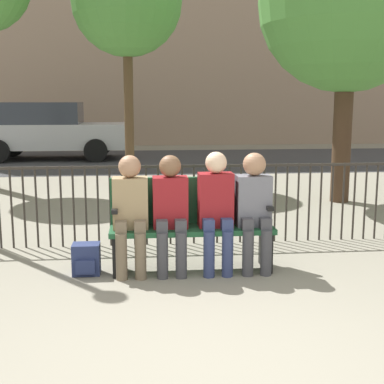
{
  "coord_description": "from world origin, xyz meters",
  "views": [
    {
      "loc": [
        -0.49,
        -3.05,
        1.7
      ],
      "look_at": [
        0.0,
        2.1,
        0.8
      ],
      "focal_mm": 50.0,
      "sensor_mm": 36.0,
      "label": 1
    }
  ],
  "objects": [
    {
      "name": "backpack",
      "position": [
        -1.04,
        2.07,
        0.15
      ],
      "size": [
        0.27,
        0.24,
        0.31
      ],
      "color": "navy",
      "rests_on": "ground"
    },
    {
      "name": "ground_plane",
      "position": [
        0.0,
        0.0,
        0.0
      ],
      "size": [
        80.0,
        80.0,
        0.0
      ],
      "primitive_type": "plane",
      "color": "gray"
    },
    {
      "name": "park_bench",
      "position": [
        0.0,
        2.18,
        0.49
      ],
      "size": [
        1.62,
        0.45,
        0.92
      ],
      "color": "#194728",
      "rests_on": "ground"
    },
    {
      "name": "seated_person_0",
      "position": [
        -0.6,
        2.05,
        0.66
      ],
      "size": [
        0.34,
        0.39,
        1.17
      ],
      "color": "brown",
      "rests_on": "ground"
    },
    {
      "name": "tree_1",
      "position": [
        -0.72,
        7.91,
        3.58
      ],
      "size": [
        2.17,
        2.17,
        4.69
      ],
      "color": "#4C3823",
      "rests_on": "ground"
    },
    {
      "name": "street_surface",
      "position": [
        0.0,
        12.0,
        0.0
      ],
      "size": [
        24.0,
        6.0,
        0.01
      ],
      "color": "#333335",
      "rests_on": "ground"
    },
    {
      "name": "seated_person_1",
      "position": [
        -0.22,
        2.05,
        0.66
      ],
      "size": [
        0.34,
        0.39,
        1.17
      ],
      "color": "#3D3D42",
      "rests_on": "ground"
    },
    {
      "name": "fence_railing",
      "position": [
        -0.02,
        3.11,
        0.56
      ],
      "size": [
        9.01,
        0.03,
        0.95
      ],
      "color": "#2D2823",
      "rests_on": "ground"
    },
    {
      "name": "seated_person_2",
      "position": [
        0.23,
        2.05,
        0.67
      ],
      "size": [
        0.34,
        0.39,
        1.2
      ],
      "color": "navy",
      "rests_on": "ground"
    },
    {
      "name": "parked_car_0",
      "position": [
        -3.12,
        12.57,
        0.84
      ],
      "size": [
        4.2,
        1.94,
        1.62
      ],
      "color": "#B7B7BC",
      "rests_on": "ground"
    },
    {
      "name": "tree_2",
      "position": [
        2.83,
        5.53,
        3.21
      ],
      "size": [
        2.86,
        2.86,
        4.66
      ],
      "color": "#422D1E",
      "rests_on": "ground"
    },
    {
      "name": "seated_person_3",
      "position": [
        0.61,
        2.05,
        0.67
      ],
      "size": [
        0.34,
        0.39,
        1.18
      ],
      "color": "#3D3D42",
      "rests_on": "ground"
    }
  ]
}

